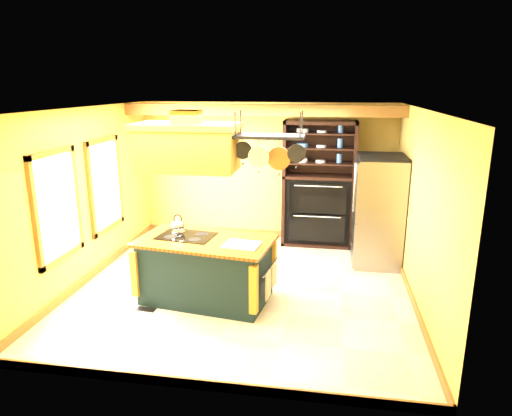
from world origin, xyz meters
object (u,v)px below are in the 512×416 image
(range_hood, at_px, (188,145))
(hutch, at_px, (318,198))
(kitchen_island, at_px, (206,269))
(pot_rack, at_px, (269,143))
(refrigerator, at_px, (378,213))

(range_hood, relative_size, hutch, 0.58)
(kitchen_island, relative_size, range_hood, 1.44)
(kitchen_island, distance_m, pot_rack, 2.03)
(kitchen_island, height_order, refrigerator, refrigerator)
(hutch, bearing_deg, pot_rack, -102.29)
(range_hood, height_order, refrigerator, range_hood)
(refrigerator, bearing_deg, hutch, 140.11)
(refrigerator, bearing_deg, pot_rack, -131.24)
(kitchen_island, xyz_separation_m, pot_rack, (0.91, 0.00, 1.82))
(range_hood, relative_size, refrigerator, 0.75)
(pot_rack, height_order, hutch, pot_rack)
(refrigerator, bearing_deg, range_hood, -145.71)
(kitchen_island, distance_m, refrigerator, 3.18)
(pot_rack, height_order, refrigerator, pot_rack)
(kitchen_island, relative_size, pot_rack, 2.08)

